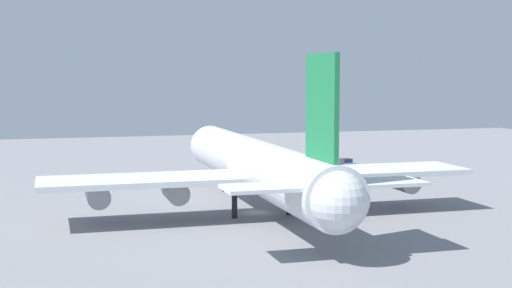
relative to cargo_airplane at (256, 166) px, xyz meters
name	(u,v)px	position (x,y,z in m)	size (l,w,h in m)	color
ground_plane	(256,212)	(0.13, 0.00, -6.10)	(243.55, 243.55, 0.00)	gray
cargo_airplane	(256,166)	(0.00, 0.00, 0.00)	(60.89, 54.67, 19.94)	silver
maintenance_van	(349,166)	(32.57, -27.27, -4.90)	(4.69, 2.83, 2.45)	#333338
catering_truck	(351,184)	(12.82, -18.91, -5.05)	(4.10, 4.71, 2.17)	silver
safety_cone_nose	(201,181)	(27.53, 1.51, -5.83)	(0.39, 0.39, 0.55)	orange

